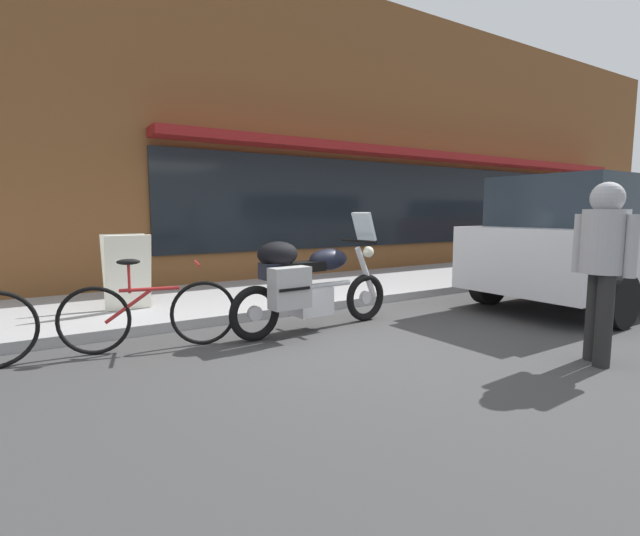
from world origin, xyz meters
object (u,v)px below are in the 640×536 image
object	(u,v)px
pedestrian_walking	(604,251)
parked_bicycle	(150,314)
touring_motorcycle	(307,281)
parked_minivan	(605,239)
sandwich_board_sign	(127,272)

from	to	relation	value
pedestrian_walking	parked_bicycle	bearing A→B (deg)	141.57
touring_motorcycle	parked_minivan	bearing A→B (deg)	-11.09
sandwich_board_sign	touring_motorcycle	bearing A→B (deg)	-49.32
sandwich_board_sign	pedestrian_walking	bearing A→B (deg)	-52.52
pedestrian_walking	sandwich_board_sign	xyz separation A→B (m)	(-3.25, 4.24, -0.42)
parked_minivan	touring_motorcycle	bearing A→B (deg)	168.91
parked_bicycle	sandwich_board_sign	size ratio (longest dim) A/B	1.72
parked_minivan	sandwich_board_sign	distance (m)	6.87
touring_motorcycle	parked_minivan	world-z (taller)	parked_minivan
parked_bicycle	pedestrian_walking	world-z (taller)	pedestrian_walking
parked_minivan	pedestrian_walking	world-z (taller)	parked_minivan
parked_minivan	pedestrian_walking	bearing A→B (deg)	-154.09
pedestrian_walking	sandwich_board_sign	distance (m)	5.36
parked_bicycle	pedestrian_walking	bearing A→B (deg)	-38.43
touring_motorcycle	parked_bicycle	xyz separation A→B (m)	(-1.68, 0.26, -0.22)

